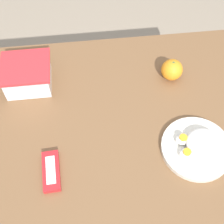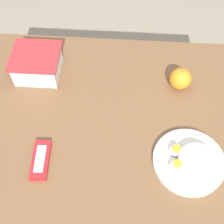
# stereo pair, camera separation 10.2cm
# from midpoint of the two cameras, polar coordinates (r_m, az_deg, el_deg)

# --- Properties ---
(ground_plane) EXTENTS (10.00, 10.00, 0.00)m
(ground_plane) POSITION_cam_midpoint_polar(r_m,az_deg,el_deg) (1.70, -0.10, -16.16)
(ground_plane) COLOR gray
(table) EXTENTS (1.20, 0.86, 0.74)m
(table) POSITION_cam_midpoint_polar(r_m,az_deg,el_deg) (1.09, -0.15, -5.79)
(table) COLOR brown
(table) RESTS_ON ground_plane
(food_container) EXTENTS (0.17, 0.16, 0.09)m
(food_container) POSITION_cam_midpoint_polar(r_m,az_deg,el_deg) (1.15, -17.62, 6.09)
(food_container) COLOR white
(food_container) RESTS_ON table
(orange_fruit) EXTENTS (0.08, 0.08, 0.08)m
(orange_fruit) POSITION_cam_midpoint_polar(r_m,az_deg,el_deg) (1.13, 8.37, 7.48)
(orange_fruit) COLOR orange
(orange_fruit) RESTS_ON table
(rice_plate) EXTENTS (0.22, 0.22, 0.06)m
(rice_plate) POSITION_cam_midpoint_polar(r_m,az_deg,el_deg) (0.99, 12.64, -6.41)
(rice_plate) COLOR silver
(rice_plate) RESTS_ON table
(candy_bar) EXTENTS (0.06, 0.13, 0.02)m
(candy_bar) POSITION_cam_midpoint_polar(r_m,az_deg,el_deg) (0.97, -14.09, -10.69)
(candy_bar) COLOR red
(candy_bar) RESTS_ON table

